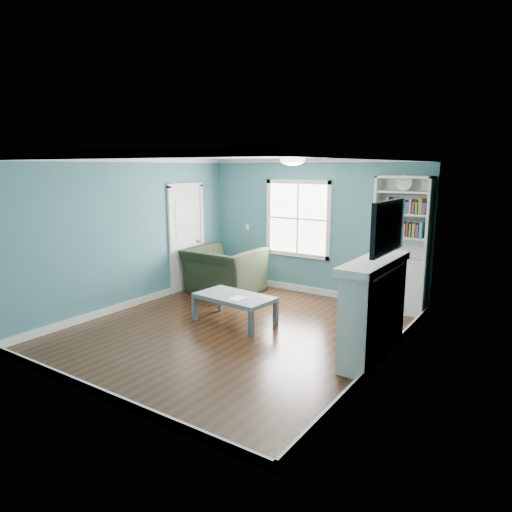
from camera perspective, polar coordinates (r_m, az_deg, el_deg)
The scene contains 13 objects.
floor at distance 7.04m, azimuth -2.62°, elevation -9.23°, with size 5.00×5.00×0.00m, color black.
room_walls at distance 6.66m, azimuth -2.74°, elevation 3.63°, with size 5.00×5.00×5.00m.
trim at distance 6.71m, azimuth -2.72°, elevation 0.71°, with size 4.50×5.00×2.60m.
window at distance 8.92m, azimuth 5.26°, elevation 4.66°, with size 1.40×0.06×1.50m.
bookshelf at distance 8.05m, azimuth 17.59°, elevation -0.31°, with size 0.90×0.35×2.31m.
fireplace at distance 6.08m, azimuth 14.58°, elevation -6.59°, with size 0.44×1.58×1.30m.
tv at distance 5.81m, azimuth 16.23°, elevation 3.53°, with size 0.06×1.10×0.65m, color black.
door at distance 9.20m, azimuth -8.67°, elevation 2.41°, with size 0.12×0.98×2.17m.
ceiling_fixture at distance 6.20m, azimuth 4.60°, elevation 12.02°, with size 0.38×0.38×0.15m.
light_switch at distance 9.58m, azimuth -1.10°, elevation 3.64°, with size 0.08×0.01×0.12m, color white.
recliner at distance 8.95m, azimuth -4.06°, elevation -0.87°, with size 1.35×0.88×1.18m, color black.
coffee_table at distance 7.24m, azimuth -2.72°, elevation -5.38°, with size 1.29×0.78×0.45m.
paper_sheet at distance 7.06m, azimuth -2.35°, elevation -5.28°, with size 0.20×0.25×0.00m, color white.
Camera 1 is at (3.93, -5.30, 2.45)m, focal length 32.00 mm.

